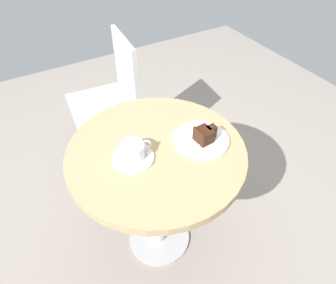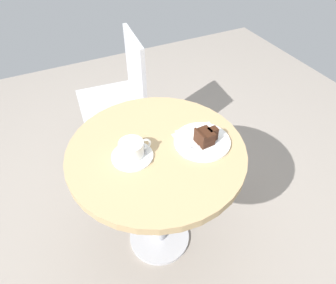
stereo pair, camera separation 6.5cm
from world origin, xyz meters
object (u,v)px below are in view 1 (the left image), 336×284
Objects in this scene: cake_slice at (205,135)px; fork at (197,146)px; napkin at (197,137)px; coffee_cup at (133,150)px; cake_plate at (201,140)px; cafe_chair at (114,93)px; teaspoon at (148,157)px; saucer at (133,158)px.

cake_slice is 0.06m from fork.
cake_slice reaches higher than napkin.
coffee_cup is 0.85× the size of fork.
fork is (-0.05, -0.01, -0.03)m from cake_slice.
cake_slice reaches higher than coffee_cup.
cake_plate is 0.81m from cafe_chair.
saucer is at bearing -113.47° from teaspoon.
cafe_chair is (0.15, 0.76, -0.19)m from teaspoon.
cafe_chair is at bearing 96.81° from cake_plate.
cake_slice is (0.24, -0.03, 0.03)m from teaspoon.
cake_slice is at bearing -156.08° from fork.
coffee_cup reaches higher than fork.
napkin is at bearing 102.76° from teaspoon.
cake_plate is 0.05m from fork.
saucer is 0.04m from coffee_cup.
fork reaches higher than teaspoon.
coffee_cup is 0.30m from cake_slice.
saucer is 1.25× the size of coffee_cup.
napkin is (0.04, 0.05, -0.01)m from fork.
napkin is at bearing 99.45° from cake_slice.
napkin is 0.78m from cafe_chair.
fork is (-0.04, -0.03, 0.01)m from cake_plate.
teaspoon is (0.05, -0.04, -0.03)m from coffee_cup.
cake_slice reaches higher than cake_plate.
cafe_chair reaches higher than cake_slice.
cafe_chair reaches higher than fork.
coffee_cup is at bearing 49.19° from saucer.
cafe_chair is (-0.09, 0.78, -0.19)m from cake_plate.
fork is at bearing -146.27° from cake_plate.
teaspoon is at bearing -5.71° from cafe_chair.
teaspoon is at bearing -34.09° from saucer.
napkin is (0.24, 0.01, -0.01)m from teaspoon.
teaspoon is at bearing 173.16° from cake_slice.
coffee_cup is at bearing -10.59° from fork.
saucer reaches higher than napkin.
teaspoon is 0.45× the size of cake_plate.
napkin is (0.28, -0.03, -0.04)m from coffee_cup.
cake_plate is at bearing 110.43° from cake_slice.
saucer is at bearing -9.86° from cafe_chair.
napkin is (-0.01, 0.04, -0.04)m from cake_slice.
napkin is at bearing -4.85° from saucer.
cake_slice reaches higher than teaspoon.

